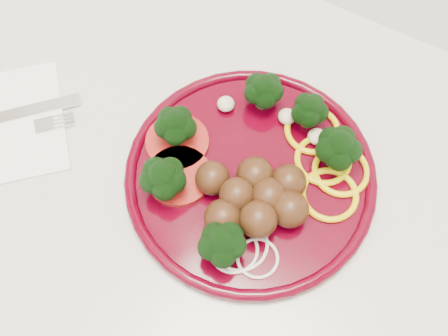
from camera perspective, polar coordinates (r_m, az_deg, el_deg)
The scene contains 2 objects.
counter at distance 1.14m, azimuth -8.47°, elevation -5.95°, with size 2.40×0.60×0.90m.
plate at distance 0.65m, azimuth 2.82°, elevation -0.52°, with size 0.30×0.30×0.06m.
Camera 1 is at (0.33, 1.45, 1.51)m, focal length 45.00 mm.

